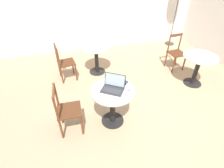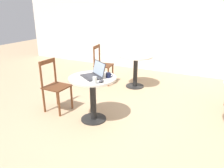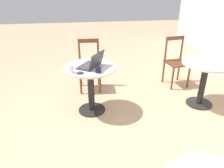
# 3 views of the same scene
# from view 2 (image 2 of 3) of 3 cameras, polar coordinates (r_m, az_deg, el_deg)

# --- Properties ---
(ground_plane) EXTENTS (16.00, 16.00, 0.00)m
(ground_plane) POSITION_cam_2_polar(r_m,az_deg,el_deg) (3.58, 0.28, -10.02)
(ground_plane) COLOR tan
(wall_back) EXTENTS (9.40, 0.06, 2.70)m
(wall_back) POSITION_cam_2_polar(r_m,az_deg,el_deg) (6.19, 14.14, 15.27)
(wall_back) COLOR white
(wall_back) RESTS_ON ground_plane
(cafe_table_near) EXTENTS (0.75, 0.75, 0.74)m
(cafe_table_near) POSITION_cam_2_polar(r_m,az_deg,el_deg) (3.46, -5.05, -1.30)
(cafe_table_near) COLOR black
(cafe_table_near) RESTS_ON ground_plane
(cafe_table_far) EXTENTS (0.75, 0.75, 0.74)m
(cafe_table_far) POSITION_cam_2_polar(r_m,az_deg,el_deg) (4.96, 6.20, 5.24)
(cafe_table_far) COLOR black
(cafe_table_far) RESTS_ON ground_plane
(chair_near_left) EXTENTS (0.40, 0.40, 0.91)m
(chair_near_left) POSITION_cam_2_polar(r_m,az_deg,el_deg) (3.95, -14.68, -0.56)
(chair_near_left) COLOR brown
(chair_near_left) RESTS_ON ground_plane
(chair_far_left) EXTENTS (0.44, 0.44, 0.91)m
(chair_far_left) POSITION_cam_2_polar(r_m,az_deg,el_deg) (5.20, -2.62, 5.00)
(chair_far_left) COLOR brown
(chair_far_left) RESTS_ON ground_plane
(laptop) EXTENTS (0.45, 0.43, 0.23)m
(laptop) POSITION_cam_2_polar(r_m,az_deg,el_deg) (3.39, -4.81, 2.61)
(laptop) COLOR #2D2D33
(laptop) RESTS_ON cafe_table_near
(mouse) EXTENTS (0.06, 0.10, 0.03)m
(mouse) POSITION_cam_2_polar(r_m,az_deg,el_deg) (3.15, -2.78, 0.72)
(mouse) COLOR #2D2D33
(mouse) RESTS_ON cafe_table_near
(mug) EXTENTS (0.11, 0.08, 0.08)m
(mug) POSITION_cam_2_polar(r_m,az_deg,el_deg) (3.35, -0.90, 2.34)
(mug) COLOR #141938
(mug) RESTS_ON cafe_table_near
(drinking_glass) EXTENTS (0.06, 0.06, 0.11)m
(drinking_glass) POSITION_cam_2_polar(r_m,az_deg,el_deg) (3.07, -4.53, 0.93)
(drinking_glass) COLOR silver
(drinking_glass) RESTS_ON cafe_table_near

